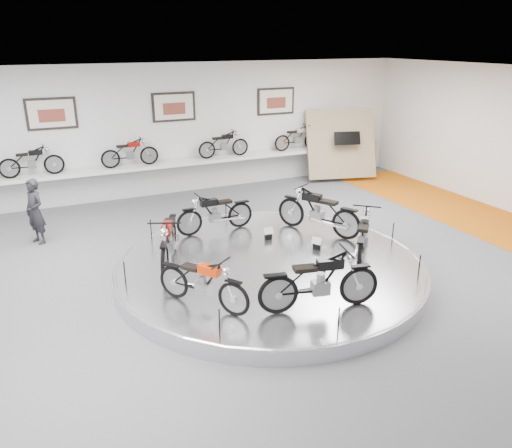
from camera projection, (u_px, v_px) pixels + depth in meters
name	position (u px, v px, depth m)	size (l,w,h in m)	color
floor	(276.00, 280.00, 10.24)	(16.00, 16.00, 0.00)	#4F4F51
ceiling	(280.00, 78.00, 8.84)	(16.00, 16.00, 0.00)	white
wall_back	(175.00, 130.00, 15.49)	(16.00, 16.00, 0.00)	silver
orange_carpet_strip	(510.00, 230.00, 12.92)	(2.40, 12.60, 0.01)	#B54F0B
dado_band	(178.00, 175.00, 15.98)	(15.68, 0.04, 1.10)	#BCBCBA
display_platform	(270.00, 268.00, 10.44)	(6.40, 6.40, 0.30)	silver
platform_rim	(270.00, 263.00, 10.40)	(6.40, 6.40, 0.10)	#B2B2BA
shelf	(179.00, 163.00, 15.59)	(11.00, 0.55, 0.10)	silver
poster_left	(51.00, 114.00, 13.84)	(1.35, 0.06, 0.88)	silver
poster_center	(174.00, 107.00, 15.22)	(1.35, 0.06, 0.88)	silver
poster_right	(276.00, 101.00, 16.60)	(1.35, 0.06, 0.88)	silver
display_panel	(341.00, 144.00, 17.20)	(2.40, 0.12, 2.40)	#998663
shelf_bike_a	(32.00, 163.00, 13.79)	(1.22, 0.42, 0.73)	black
shelf_bike_b	(130.00, 154.00, 14.85)	(1.22, 0.42, 0.73)	maroon
shelf_bike_c	(224.00, 146.00, 16.03)	(1.22, 0.42, 0.73)	black
shelf_bike_d	(297.00, 139.00, 17.10)	(1.22, 0.42, 0.73)	#B2B2B7
bike_a	(318.00, 211.00, 11.75)	(1.86, 0.66, 1.09)	black
bike_b	(215.00, 212.00, 11.84)	(1.64, 0.58, 0.96)	black
bike_c	(169.00, 240.00, 10.07)	(1.86, 0.66, 1.09)	maroon
bike_d	(203.00, 282.00, 8.49)	(1.58, 0.56, 0.93)	#BD2903
bike_e	(320.00, 281.00, 8.38)	(1.81, 0.64, 1.07)	black
bike_f	(364.00, 235.00, 10.41)	(1.74, 0.61, 1.02)	#B2B2B7
visitor	(35.00, 212.00, 11.86)	(0.58, 0.38, 1.59)	black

